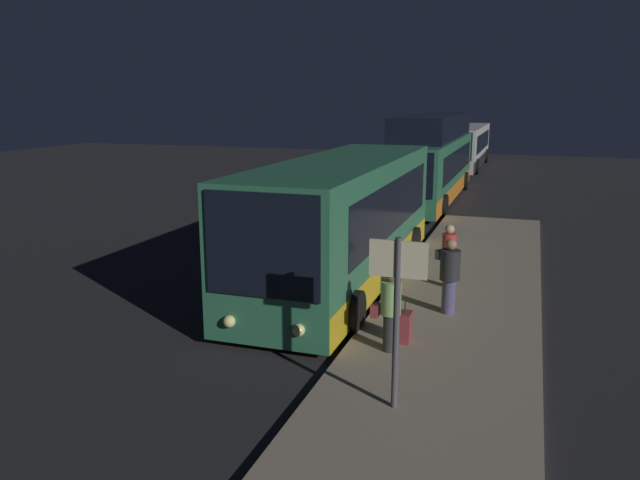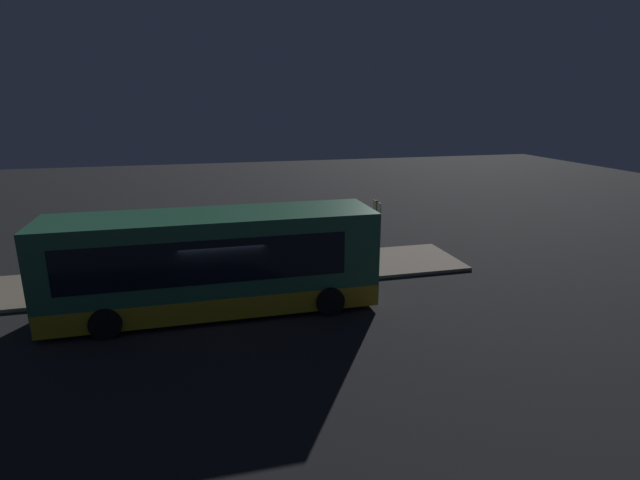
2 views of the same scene
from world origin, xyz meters
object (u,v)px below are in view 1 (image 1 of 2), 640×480
Objects in this scene: suitcase at (405,327)px; bus_lead at (344,222)px; bus_second at (431,163)px; bus_third at (464,147)px; passenger_boarding at (450,274)px; passenger_with_bags at (448,253)px; passenger_waiting at (390,308)px; sign_post at (397,298)px.

bus_lead is at bearing -148.58° from suitcase.
bus_lead is at bearing -0.00° from bus_second.
bus_third is 33.12m from suitcase.
bus_lead is 0.87× the size of bus_third.
passenger_with_bags is at bearing -34.15° from passenger_boarding.
suitcase is (-0.53, 0.19, -0.55)m from passenger_waiting.
passenger_with_bags is (29.07, 2.72, -0.41)m from bus_third.
passenger_boarding is at bearing 177.30° from sign_post.
bus_lead is 3.67m from passenger_boarding.
passenger_waiting is 4.51m from passenger_with_bags.
passenger_with_bags is (-4.48, 0.48, 0.01)m from passenger_waiting.
passenger_boarding is (2.00, 3.02, -0.59)m from bus_lead.
bus_second is at bearing -172.45° from suitcase.
sign_post is at bearing 7.95° from suitcase.
bus_second is at bearing 0.00° from bus_third.
sign_post reaches higher than passenger_with_bags.
bus_third is 7.16× the size of passenger_boarding.
bus_lead is 6.59× the size of passenger_with_bags.
bus_third is at bearing -175.51° from sign_post.
suitcase is at bearing 7.55° from bus_second.
passenger_with_bags is 1.90× the size of suitcase.
suitcase is at bearing -145.35° from passenger_with_bags.
bus_lead is 14.35m from bus_second.
bus_second is (-14.35, 0.00, 0.13)m from bus_lead.
suitcase is at bearing -172.05° from sign_post.
bus_second is 7.90× the size of passenger_with_bags.
bus_second is 14.65m from passenger_with_bags.
passenger_with_bags is (14.38, 2.72, -0.76)m from bus_second.
passenger_boarding is 2.00m from passenger_with_bags.
passenger_boarding is 0.62× the size of sign_post.
bus_third is at bearing 2.20° from passenger_waiting.
sign_post is at bearing -166.83° from passenger_waiting.
bus_third is (-29.04, 0.00, -0.21)m from bus_lead.
bus_second is 18.54m from suitcase.
passenger_waiting is 1.00× the size of passenger_with_bags.
bus_lead reaches higher than suitcase.
bus_second is 7.50× the size of passenger_boarding.
sign_post reaches higher than bus_third.
passenger_waiting reaches higher than passenger_with_bags.
passenger_with_bags is at bearing -179.35° from sign_post.
passenger_with_bags is (0.03, 2.72, -0.62)m from bus_lead.
passenger_boarding is 2.14m from suitcase.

